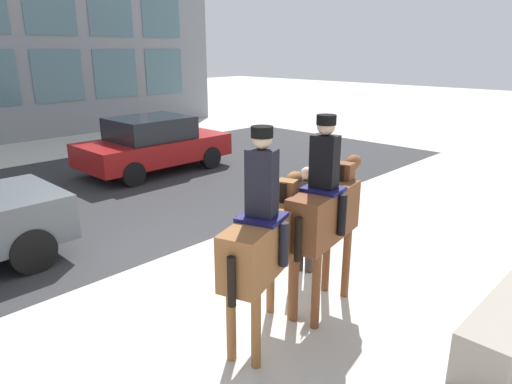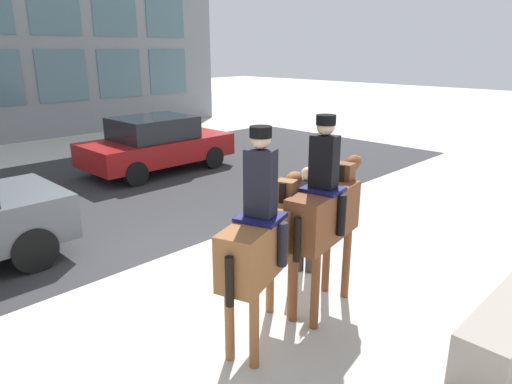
# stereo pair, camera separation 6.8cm
# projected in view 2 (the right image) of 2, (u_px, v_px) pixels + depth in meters

# --- Properties ---
(ground_plane) EXTENTS (80.00, 80.00, 0.00)m
(ground_plane) POSITION_uv_depth(u_px,v_px,m) (187.00, 263.00, 7.56)
(ground_plane) COLOR beige
(road_surface) EXTENTS (22.79, 8.50, 0.01)m
(road_surface) POSITION_uv_depth(u_px,v_px,m) (64.00, 200.00, 10.74)
(road_surface) COLOR #2D2D30
(road_surface) RESTS_ON ground_plane
(mounted_horse_lead) EXTENTS (1.87, 0.91, 2.62)m
(mounted_horse_lead) POSITION_uv_depth(u_px,v_px,m) (264.00, 236.00, 5.27)
(mounted_horse_lead) COLOR brown
(mounted_horse_lead) RESTS_ON ground_plane
(mounted_horse_companion) EXTENTS (1.78, 0.66, 2.65)m
(mounted_horse_companion) POSITION_uv_depth(u_px,v_px,m) (325.00, 210.00, 5.88)
(mounted_horse_companion) COLOR brown
(mounted_horse_companion) RESTS_ON ground_plane
(pedestrian_bystander) EXTENTS (0.77, 0.69, 1.71)m
(pedestrian_bystander) POSITION_uv_depth(u_px,v_px,m) (307.00, 212.00, 6.99)
(pedestrian_bystander) COLOR #332D28
(pedestrian_bystander) RESTS_ON ground_plane
(street_car_far_lane) EXTENTS (4.23, 2.07, 1.58)m
(street_car_far_lane) POSITION_uv_depth(u_px,v_px,m) (156.00, 144.00, 13.13)
(street_car_far_lane) COLOR maroon
(street_car_far_lane) RESTS_ON ground_plane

